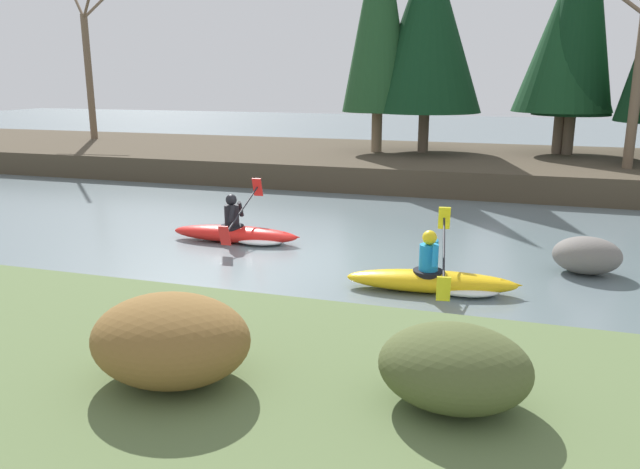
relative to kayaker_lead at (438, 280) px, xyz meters
The scene contains 12 objects.
ground_plane 2.60m from the kayaker_lead, 157.88° to the left, with size 90.00×90.00×0.00m, color slate.
riverbank_far 12.07m from the kayaker_lead, 101.49° to the left, with size 44.00×8.02×0.77m.
conifer_tree_far_left 13.42m from the kayaker_lead, 106.90° to the left, with size 2.41×2.41×8.00m.
conifer_tree_left 13.25m from the kayaker_lead, 99.45° to the left, with size 3.78×3.78×6.97m.
conifer_tree_mid_left 14.06m from the kayaker_lead, 79.69° to the left, with size 3.24×3.24×6.21m.
bare_tree_upstream 20.80m from the kayaker_lead, 140.92° to the left, with size 3.64×3.60×6.62m.
bare_tree_mid_upstream 11.41m from the kayaker_lead, 67.65° to the left, with size 3.18×3.14×5.73m.
shrub_clump_third 5.35m from the kayaker_lead, 110.52° to the right, with size 1.49×1.24×0.80m.
shrub_clump_far_end 4.75m from the kayaker_lead, 81.99° to the right, with size 1.29×1.07×0.70m.
kayaker_lead is the anchor object (origin of this frame).
kayaker_middle 4.68m from the kayaker_lead, 156.48° to the left, with size 2.78×2.07×1.20m.
boulder_midstream 2.93m from the kayaker_lead, 36.68° to the left, with size 1.15×0.90×0.65m.
Camera 1 is at (3.40, -10.54, 3.36)m, focal length 35.00 mm.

